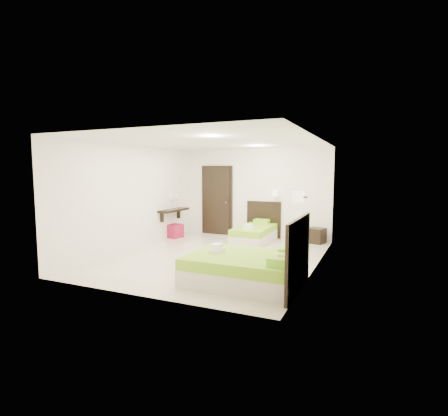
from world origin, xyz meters
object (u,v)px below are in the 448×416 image
at_px(bed_single, 255,233).
at_px(bed_double, 249,268).
at_px(nightstand, 316,235).
at_px(ottoman, 175,231).

height_order(bed_single, bed_double, bed_double).
height_order(bed_single, nightstand, bed_single).
xyz_separation_m(nightstand, ottoman, (-3.94, -0.88, -0.01)).
relative_size(bed_single, bed_double, 0.89).
height_order(nightstand, ottoman, nightstand).
distance_m(bed_single, nightstand, 1.64).
relative_size(nightstand, ottoman, 1.18).
distance_m(bed_double, nightstand, 4.06).
bearing_deg(nightstand, ottoman, -150.15).
bearing_deg(ottoman, bed_double, -42.40).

